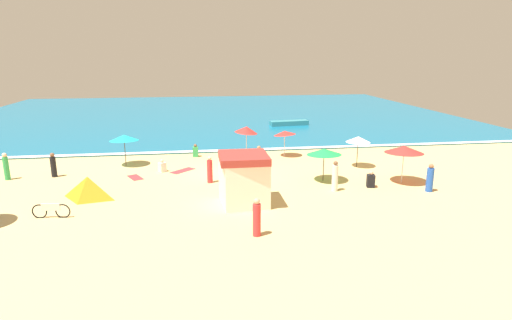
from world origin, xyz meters
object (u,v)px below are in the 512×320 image
at_px(beach_umbrella_0, 358,139).
at_px(beachgoer_8, 210,170).
at_px(beachgoer_1, 371,180).
at_px(beachgoer_10, 430,179).
at_px(beach_umbrella_1, 324,152).
at_px(beachgoer_2, 162,166).
at_px(beach_umbrella_5, 124,138).
at_px(beach_umbrella_4, 246,130).
at_px(beachgoer_4, 335,177).
at_px(beachgoer_7, 259,158).
at_px(beachgoer_6, 53,165).
at_px(beachgoer_0, 257,218).
at_px(small_boat_0, 289,123).
at_px(beachgoer_3, 6,167).
at_px(beachgoer_9, 195,151).
at_px(beach_umbrella_2, 285,133).
at_px(parked_bicycle, 51,210).
at_px(lifeguard_cabana, 244,179).
at_px(beach_umbrella_3, 404,149).
at_px(beach_tent, 88,187).

xyz_separation_m(beach_umbrella_0, beachgoer_8, (-10.23, -2.18, -1.17)).
relative_size(beachgoer_1, beachgoer_10, 0.61).
bearing_deg(beach_umbrella_1, beachgoer_1, -32.76).
bearing_deg(beachgoer_2, beach_umbrella_5, 142.59).
distance_m(beach_umbrella_4, beachgoer_1, 11.08).
height_order(beachgoer_4, beachgoer_7, beachgoer_4).
height_order(beachgoer_1, beachgoer_2, beachgoer_1).
height_order(beach_umbrella_5, beachgoer_6, beach_umbrella_5).
relative_size(beachgoer_0, small_boat_0, 0.40).
relative_size(beach_umbrella_1, beach_umbrella_4, 1.24).
bearing_deg(beachgoer_3, beachgoer_9, 20.60).
bearing_deg(beach_umbrella_2, beachgoer_6, -168.17).
bearing_deg(beachgoer_0, beachgoer_2, 113.50).
bearing_deg(beachgoer_4, parked_bicycle, -172.49).
distance_m(parked_bicycle, beachgoer_2, 8.85).
xyz_separation_m(beach_umbrella_5, beachgoer_3, (-6.79, -2.50, -1.15)).
distance_m(beach_umbrella_1, beachgoer_4, 2.19).
bearing_deg(beach_umbrella_1, beachgoer_3, 170.78).
bearing_deg(beachgoer_6, beachgoer_1, -14.51).
bearing_deg(beachgoer_10, parked_bicycle, -176.94).
xyz_separation_m(beach_umbrella_0, beach_umbrella_2, (-4.33, 3.80, -0.14)).
xyz_separation_m(beach_umbrella_0, beachgoer_0, (-8.54, -10.20, -1.14)).
bearing_deg(lifeguard_cabana, beach_umbrella_3, 13.00).
bearing_deg(lifeguard_cabana, beachgoer_9, 102.70).
bearing_deg(lifeguard_cabana, beachgoer_8, 111.87).
xyz_separation_m(beachgoer_6, beachgoer_10, (22.13, -6.20, 0.01)).
distance_m(beach_umbrella_5, beachgoer_1, 16.76).
bearing_deg(beach_umbrella_1, beach_umbrella_3, -12.20).
bearing_deg(beachgoer_0, beachgoer_7, 80.81).
relative_size(beach_umbrella_1, small_boat_0, 0.68).
bearing_deg(parked_bicycle, lifeguard_cabana, 3.49).
distance_m(beach_tent, beachgoer_8, 6.91).
xyz_separation_m(beach_umbrella_4, beachgoer_4, (3.93, -9.38, -1.17)).
height_order(lifeguard_cabana, beachgoer_3, lifeguard_cabana).
bearing_deg(beachgoer_4, beachgoer_7, 123.45).
xyz_separation_m(beachgoer_6, small_boat_0, (19.08, 16.59, -0.40)).
height_order(beachgoer_6, small_boat_0, beachgoer_6).
distance_m(beach_umbrella_3, beach_tent, 18.25).
relative_size(beachgoer_7, beachgoer_8, 0.97).
bearing_deg(beach_umbrella_1, beachgoer_6, 168.51).
distance_m(beach_umbrella_1, parked_bicycle, 15.25).
xyz_separation_m(beachgoer_3, beachgoer_4, (19.50, -5.08, 0.01)).
relative_size(beach_umbrella_4, beach_umbrella_5, 1.02).
height_order(beachgoer_2, small_boat_0, beachgoer_2).
bearing_deg(beach_umbrella_1, small_boat_0, 83.28).
xyz_separation_m(beach_umbrella_3, parked_bicycle, (-19.32, -2.87, -1.71)).
bearing_deg(beach_umbrella_4, beach_umbrella_1, -62.68).
bearing_deg(lifeguard_cabana, beachgoer_1, 12.74).
bearing_deg(beachgoer_7, beach_umbrella_5, 166.55).
relative_size(lifeguard_cabana, beach_umbrella_0, 1.14).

